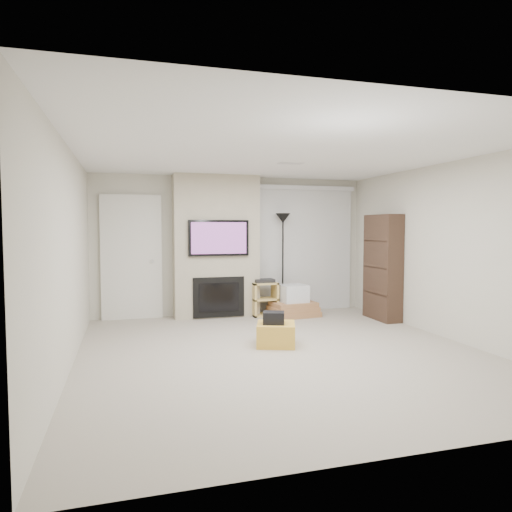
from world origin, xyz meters
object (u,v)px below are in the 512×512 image
object	(u,v)px
ottoman	(276,334)
av_stand	(264,296)
box_stack	(293,304)
bookshelf	(383,267)
floor_lamp	(283,235)

from	to	relation	value
ottoman	av_stand	size ratio (longest dim) A/B	0.76
ottoman	box_stack	size ratio (longest dim) A/B	0.55
ottoman	av_stand	distance (m)	2.10
av_stand	bookshelf	world-z (taller)	bookshelf
ottoman	floor_lamp	xyz separation A→B (m)	(0.85, 2.18, 1.30)
av_stand	ottoman	bearing A→B (deg)	-102.49
bookshelf	box_stack	bearing A→B (deg)	153.02
ottoman	bookshelf	size ratio (longest dim) A/B	0.28
bookshelf	av_stand	bearing A→B (deg)	154.64
av_stand	box_stack	bearing A→B (deg)	-20.56
floor_lamp	box_stack	world-z (taller)	floor_lamp
ottoman	bookshelf	bearing A→B (deg)	26.66
box_stack	bookshelf	xyz separation A→B (m)	(1.37, -0.70, 0.69)
av_stand	bookshelf	distance (m)	2.13
av_stand	box_stack	distance (m)	0.54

